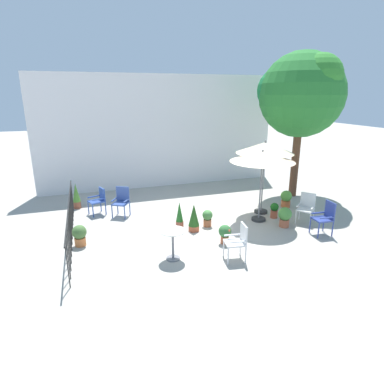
% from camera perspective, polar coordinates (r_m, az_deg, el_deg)
% --- Properties ---
extents(ground_plane, '(60.00, 60.00, 0.00)m').
position_cam_1_polar(ground_plane, '(10.08, 0.87, -5.49)').
color(ground_plane, '#A49E92').
extents(villa_facade, '(10.07, 0.30, 4.62)m').
position_cam_1_polar(villa_facade, '(13.82, -5.51, 10.49)').
color(villa_facade, silver).
rests_on(villa_facade, ground).
extents(terrace_railing, '(0.03, 5.27, 1.01)m').
position_cam_1_polar(terrace_railing, '(9.36, -20.74, -4.02)').
color(terrace_railing, black).
rests_on(terrace_railing, ground).
extents(shade_tree, '(3.19, 3.04, 5.32)m').
position_cam_1_polar(shade_tree, '(12.84, 18.85, 15.95)').
color(shade_tree, brown).
rests_on(shade_tree, ground).
extents(patio_umbrella_0, '(1.84, 1.84, 2.44)m').
position_cam_1_polar(patio_umbrella_0, '(10.63, 12.74, 7.45)').
color(patio_umbrella_0, '#2D2D2D').
rests_on(patio_umbrella_0, ground).
extents(patio_umbrella_1, '(1.95, 1.95, 2.26)m').
position_cam_1_polar(patio_umbrella_1, '(9.95, 12.31, 5.95)').
color(patio_umbrella_1, '#2D2D2D').
rests_on(patio_umbrella_1, ground).
extents(cafe_table_0, '(0.62, 0.62, 0.75)m').
position_cam_1_polar(cafe_table_0, '(7.81, -3.40, -8.37)').
color(cafe_table_0, white).
rests_on(cafe_table_0, ground).
extents(patio_chair_0, '(0.51, 0.47, 0.97)m').
position_cam_1_polar(patio_chair_0, '(9.85, 22.44, -3.96)').
color(patio_chair_0, '#2F408F').
rests_on(patio_chair_0, ground).
extents(patio_chair_1, '(0.66, 0.66, 0.92)m').
position_cam_1_polar(patio_chair_1, '(10.58, 19.52, -2.38)').
color(patio_chair_1, silver).
rests_on(patio_chair_1, ground).
extents(patio_chair_2, '(0.59, 0.57, 0.88)m').
position_cam_1_polar(patio_chair_2, '(11.10, -16.15, -1.23)').
color(patio_chair_2, '#304E9E').
rests_on(patio_chair_2, ground).
extents(patio_chair_3, '(0.52, 0.50, 0.90)m').
position_cam_1_polar(patio_chair_3, '(7.87, 8.16, -8.35)').
color(patio_chair_3, white).
rests_on(patio_chair_3, ground).
extents(patio_chair_4, '(0.63, 0.63, 0.96)m').
position_cam_1_polar(patio_chair_4, '(10.75, -12.31, -1.37)').
color(patio_chair_4, '#375093').
rests_on(patio_chair_4, ground).
extents(potted_plant_0, '(0.34, 0.34, 0.52)m').
position_cam_1_polar(potted_plant_0, '(8.71, 5.83, -7.18)').
color(potted_plant_0, '#B0593A').
rests_on(potted_plant_0, ground).
extents(potted_plant_1, '(0.26, 0.26, 0.90)m').
position_cam_1_polar(potted_plant_1, '(11.91, -19.72, -0.63)').
color(potted_plant_1, brown).
rests_on(potted_plant_1, ground).
extents(potted_plant_2, '(0.40, 0.40, 0.61)m').
position_cam_1_polar(potted_plant_2, '(10.09, 16.04, -4.09)').
color(potted_plant_2, '#AF5C3E').
rests_on(potted_plant_2, ground).
extents(potted_plant_3, '(0.31, 0.31, 0.51)m').
position_cam_1_polar(potted_plant_3, '(9.77, 2.75, -4.49)').
color(potted_plant_3, '#B0613C').
rests_on(potted_plant_3, ground).
extents(potted_plant_4, '(0.24, 0.24, 0.82)m').
position_cam_1_polar(potted_plant_4, '(9.58, -2.22, -4.21)').
color(potted_plant_4, '#9C503B').
rests_on(potted_plant_4, ground).
extents(potted_plant_5, '(0.32, 0.32, 0.83)m').
position_cam_1_polar(potted_plant_5, '(9.38, 0.33, -4.53)').
color(potted_plant_5, '#B25334').
rests_on(potted_plant_5, ground).
extents(potted_plant_6, '(0.39, 0.39, 0.59)m').
position_cam_1_polar(potted_plant_6, '(11.86, 16.26, -1.07)').
color(potted_plant_6, '#BB5C31').
rests_on(potted_plant_6, ground).
extents(potted_plant_7, '(0.37, 0.37, 0.57)m').
position_cam_1_polar(potted_plant_7, '(9.03, -19.22, -7.09)').
color(potted_plant_7, '#CB713C').
rests_on(potted_plant_7, ground).
extents(potted_plant_8, '(0.26, 0.26, 0.50)m').
position_cam_1_polar(potted_plant_8, '(10.74, 14.31, -3.06)').
color(potted_plant_8, '#AE5437').
rests_on(potted_plant_8, ground).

